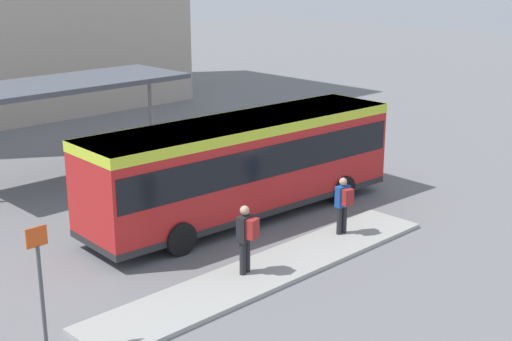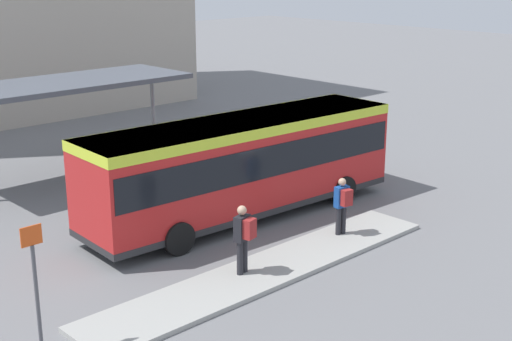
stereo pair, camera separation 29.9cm
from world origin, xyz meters
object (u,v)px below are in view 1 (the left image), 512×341
object	(u,v)px
pedestrian_companion	(343,202)
platform_sign	(41,286)
bicycle_blue	(312,137)
city_bus	(244,161)
potted_planter_near_shelter	(134,166)
pedestrian_waiting	(246,235)
bicycle_white	(301,133)
bicycle_red	(285,130)

from	to	relation	value
pedestrian_companion	platform_sign	world-z (taller)	platform_sign
bicycle_blue	pedestrian_companion	bearing A→B (deg)	128.29
city_bus	potted_planter_near_shelter	world-z (taller)	city_bus
platform_sign	pedestrian_waiting	bearing A→B (deg)	-0.99
pedestrian_companion	potted_planter_near_shelter	distance (m)	8.35
bicycle_white	platform_sign	distance (m)	19.11
potted_planter_near_shelter	platform_sign	size ratio (longest dim) A/B	0.52
pedestrian_companion	bicycle_red	world-z (taller)	pedestrian_companion
pedestrian_waiting	potted_planter_near_shelter	world-z (taller)	pedestrian_waiting
city_bus	bicycle_blue	bearing A→B (deg)	31.59
bicycle_white	potted_planter_near_shelter	world-z (taller)	potted_planter_near_shelter
bicycle_white	bicycle_blue	bearing A→B (deg)	161.03
platform_sign	potted_planter_near_shelter	bearing A→B (deg)	46.18
bicycle_blue	bicycle_red	xyz separation A→B (m)	(0.15, 1.71, 0.03)
potted_planter_near_shelter	pedestrian_waiting	bearing A→B (deg)	-105.96
bicycle_blue	platform_sign	bearing A→B (deg)	106.86
bicycle_blue	bicycle_white	distance (m)	0.89
pedestrian_companion	pedestrian_waiting	bearing A→B (deg)	99.41
pedestrian_companion	bicycle_white	distance (m)	11.63
platform_sign	bicycle_white	bearing A→B (deg)	26.75
city_bus	pedestrian_waiting	world-z (taller)	city_bus
platform_sign	bicycle_blue	bearing A→B (deg)	24.72
city_bus	bicycle_blue	world-z (taller)	city_bus
city_bus	platform_sign	xyz separation A→B (m)	(-8.51, -3.22, -0.25)
pedestrian_waiting	potted_planter_near_shelter	bearing A→B (deg)	-29.95
pedestrian_waiting	platform_sign	distance (m)	5.48
bicycle_white	city_bus	bearing A→B (deg)	119.31
pedestrian_companion	platform_sign	size ratio (longest dim) A/B	0.60
city_bus	pedestrian_companion	bearing A→B (deg)	-73.39
bicycle_blue	potted_planter_near_shelter	world-z (taller)	potted_planter_near_shelter
city_bus	bicycle_red	xyz separation A→B (m)	(8.43, 6.22, -1.45)
pedestrian_waiting	pedestrian_companion	xyz separation A→B (m)	(3.84, 0.03, -0.07)
bicycle_blue	bicycle_white	bearing A→B (deg)	-23.97
bicycle_blue	potted_planter_near_shelter	xyz separation A→B (m)	(-8.97, 0.42, 0.43)
bicycle_red	city_bus	bearing A→B (deg)	-51.20
pedestrian_companion	bicycle_white	world-z (taller)	pedestrian_companion
pedestrian_waiting	bicycle_blue	world-z (taller)	pedestrian_waiting
pedestrian_companion	platform_sign	xyz separation A→B (m)	(-9.30, 0.07, 0.48)
bicycle_blue	bicycle_white	world-z (taller)	bicycle_white
pedestrian_waiting	bicycle_white	bearing A→B (deg)	-67.12
potted_planter_near_shelter	city_bus	bearing A→B (deg)	-82.03
pedestrian_waiting	bicycle_blue	size ratio (longest dim) A/B	1.18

